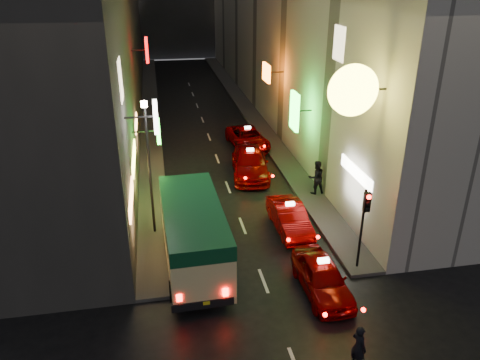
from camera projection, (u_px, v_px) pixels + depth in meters
building_left at (93, 3)px, 36.56m from camera, size 7.40×52.00×18.00m
building_right at (290, 1)px, 39.20m from camera, size 8.33×52.00×18.00m
sidewalk_left at (150, 112)px, 40.83m from camera, size 1.50×52.00×0.15m
sidewalk_right at (246, 107)px, 42.24m from camera, size 1.50×52.00×0.15m
minibus at (193, 229)px, 18.90m from camera, size 2.47×6.59×2.81m
taxi_near at (322, 275)px, 17.76m from camera, size 2.07×4.88×1.71m
taxi_second at (290, 216)px, 22.09m from camera, size 2.00×4.74×1.67m
taxi_third at (250, 161)px, 28.10m from camera, size 2.97×5.77×1.93m
taxi_far at (248, 136)px, 32.59m from camera, size 2.52×5.05×1.72m
pedestrian_crossing at (359, 344)px, 14.32m from camera, size 0.54×0.67×1.74m
pedestrian_sidewalk at (316, 175)px, 25.29m from camera, size 0.86×0.60×2.14m
traffic_light at (365, 213)px, 18.22m from camera, size 0.26×0.43×3.50m
lamp_post at (149, 160)px, 20.50m from camera, size 0.28×0.28×6.22m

